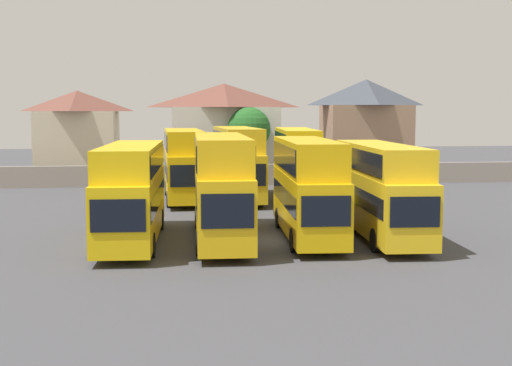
{
  "coord_description": "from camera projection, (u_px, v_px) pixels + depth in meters",
  "views": [
    {
      "loc": [
        -4.43,
        -33.47,
        6.38
      ],
      "look_at": [
        0.0,
        3.0,
        2.56
      ],
      "focal_mm": 48.67,
      "sensor_mm": 36.0,
      "label": 1
    }
  ],
  "objects": [
    {
      "name": "tree_left_of_lot",
      "position": [
        249.0,
        129.0,
        62.14
      ],
      "size": [
        3.9,
        3.9,
        6.74
      ],
      "color": "brown",
      "rests_on": "ground"
    },
    {
      "name": "bus_4",
      "position": [
        380.0,
        185.0,
        34.88
      ],
      "size": [
        3.0,
        11.65,
        4.72
      ],
      "rotation": [
        0.0,
        0.0,
        -1.62
      ],
      "color": "yellow",
      "rests_on": "ground"
    },
    {
      "name": "depot_boundary_wall",
      "position": [
        224.0,
        175.0,
        59.78
      ],
      "size": [
        56.0,
        0.5,
        1.8
      ],
      "primitive_type": "cube",
      "color": "gray",
      "rests_on": "ground"
    },
    {
      "name": "bus_7",
      "position": [
        297.0,
        160.0,
        50.51
      ],
      "size": [
        3.41,
        11.99,
        5.09
      ],
      "rotation": [
        0.0,
        0.0,
        -1.65
      ],
      "color": "yellow",
      "rests_on": "ground"
    },
    {
      "name": "ground",
      "position": [
        232.0,
        196.0,
        52.01
      ],
      "size": [
        140.0,
        140.0,
        0.0
      ],
      "primitive_type": "plane",
      "color": "#424247"
    },
    {
      "name": "bus_2",
      "position": [
        221.0,
        182.0,
        34.07
      ],
      "size": [
        2.79,
        11.91,
        5.18
      ],
      "rotation": [
        0.0,
        0.0,
        -1.6
      ],
      "color": "gold",
      "rests_on": "ground"
    },
    {
      "name": "bus_5",
      "position": [
        184.0,
        161.0,
        49.48
      ],
      "size": [
        2.81,
        11.22,
        5.05
      ],
      "rotation": [
        0.0,
        0.0,
        -1.55
      ],
      "color": "#E6B30E",
      "rests_on": "ground"
    },
    {
      "name": "bus_1",
      "position": [
        132.0,
        188.0,
        33.6
      ],
      "size": [
        2.99,
        11.71,
        4.75
      ],
      "rotation": [
        0.0,
        0.0,
        -1.61
      ],
      "color": "yellow",
      "rests_on": "ground"
    },
    {
      "name": "house_terrace_centre",
      "position": [
        224.0,
        130.0,
        66.11
      ],
      "size": [
        10.39,
        7.45,
        8.98
      ],
      "color": "silver",
      "rests_on": "ground"
    },
    {
      "name": "house_terrace_right",
      "position": [
        365.0,
        127.0,
        67.8
      ],
      "size": [
        8.35,
        6.38,
        9.46
      ],
      "color": "#9E7A60",
      "rests_on": "ground"
    },
    {
      "name": "house_terrace_left",
      "position": [
        78.0,
        135.0,
        64.23
      ],
      "size": [
        7.37,
        7.55,
        8.26
      ],
      "color": "beige",
      "rests_on": "ground"
    },
    {
      "name": "bus_6",
      "position": [
        238.0,
        160.0,
        49.65
      ],
      "size": [
        2.91,
        11.02,
        5.21
      ],
      "rotation": [
        0.0,
        0.0,
        -1.54
      ],
      "color": "yellow",
      "rests_on": "ground"
    },
    {
      "name": "bus_3",
      "position": [
        308.0,
        183.0,
        34.64
      ],
      "size": [
        2.96,
        10.91,
        4.96
      ],
      "rotation": [
        0.0,
        0.0,
        -1.62
      ],
      "color": "#E2AF0C",
      "rests_on": "ground"
    }
  ]
}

